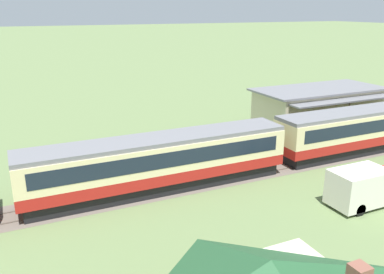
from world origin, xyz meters
TOP-DOWN VIEW (x-y plane):
  - ground_plane at (0.00, 0.00)m, footprint 600.00×600.00m
  - passenger_train at (-2.20, -0.59)m, footprint 60.48×3.18m
  - railway_track at (-3.77, -0.59)m, footprint 103.94×3.60m
  - station_building at (19.27, 7.70)m, footprint 14.49×7.89m
  - delivery_truck_red at (9.03, -8.58)m, footprint 5.44×2.29m

SIDE VIEW (x-z plane):
  - ground_plane at x=0.00m, z-range 0.00..0.00m
  - railway_track at x=-3.77m, z-range -0.01..0.03m
  - delivery_truck_red at x=9.03m, z-range 0.02..2.56m
  - station_building at x=19.27m, z-range 0.03..4.24m
  - passenger_train at x=-2.20m, z-range 0.22..4.16m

